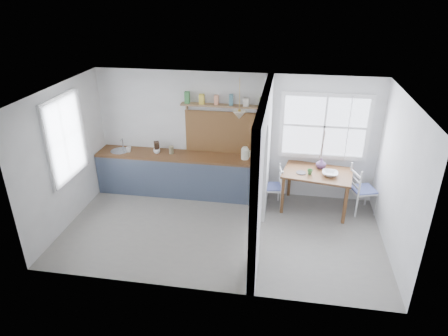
% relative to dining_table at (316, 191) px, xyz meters
% --- Properties ---
extents(floor, '(5.80, 3.20, 0.01)m').
position_rel_dining_table_xyz_m(floor, '(-1.72, -1.09, -0.41)').
color(floor, slate).
rests_on(floor, ground).
extents(ceiling, '(5.80, 3.20, 0.01)m').
position_rel_dining_table_xyz_m(ceiling, '(-1.72, -1.09, 2.19)').
color(ceiling, white).
rests_on(ceiling, walls).
extents(walls, '(5.81, 3.21, 2.60)m').
position_rel_dining_table_xyz_m(walls, '(-1.72, -1.09, 0.89)').
color(walls, white).
rests_on(walls, floor).
extents(partition, '(0.12, 3.20, 2.60)m').
position_rel_dining_table_xyz_m(partition, '(-1.02, -1.04, 1.04)').
color(partition, white).
rests_on(partition, floor).
extents(kitchen_window, '(0.10, 1.16, 1.50)m').
position_rel_dining_table_xyz_m(kitchen_window, '(-4.59, -1.09, 1.24)').
color(kitchen_window, white).
rests_on(kitchen_window, walls).
extents(nook_window, '(1.76, 0.10, 1.30)m').
position_rel_dining_table_xyz_m(nook_window, '(0.08, 0.47, 1.19)').
color(nook_window, white).
rests_on(nook_window, walls).
extents(counter, '(3.50, 0.60, 0.90)m').
position_rel_dining_table_xyz_m(counter, '(-2.85, 0.23, 0.05)').
color(counter, brown).
rests_on(counter, floor).
extents(sink, '(0.40, 0.40, 0.02)m').
position_rel_dining_table_xyz_m(sink, '(-4.15, 0.21, 0.48)').
color(sink, '#B4BAC2').
rests_on(sink, counter).
extents(backsplash, '(1.65, 0.03, 0.90)m').
position_rel_dining_table_xyz_m(backsplash, '(-1.93, 0.48, 0.94)').
color(backsplash, olive).
rests_on(backsplash, walls).
extents(shelf, '(1.75, 0.20, 0.21)m').
position_rel_dining_table_xyz_m(shelf, '(-1.93, 0.40, 1.59)').
color(shelf, '#A07954').
rests_on(shelf, walls).
extents(pendant_lamp, '(0.26, 0.26, 0.16)m').
position_rel_dining_table_xyz_m(pendant_lamp, '(-1.57, 0.06, 1.47)').
color(pendant_lamp, beige).
rests_on(pendant_lamp, ceiling).
extents(utensil_rail, '(0.02, 0.50, 0.02)m').
position_rel_dining_table_xyz_m(utensil_rail, '(-1.11, -0.19, 1.04)').
color(utensil_rail, '#B4BAC2').
rests_on(utensil_rail, partition).
extents(dining_table, '(1.43, 1.07, 0.82)m').
position_rel_dining_table_xyz_m(dining_table, '(0.00, 0.00, 0.00)').
color(dining_table, brown).
rests_on(dining_table, floor).
extents(chair_left, '(0.46, 0.46, 0.86)m').
position_rel_dining_table_xyz_m(chair_left, '(-0.88, -0.01, 0.02)').
color(chair_left, silver).
rests_on(chair_left, floor).
extents(chair_right, '(0.57, 0.57, 0.99)m').
position_rel_dining_table_xyz_m(chair_right, '(0.92, 0.05, 0.08)').
color(chair_right, silver).
rests_on(chair_right, floor).
extents(kettle, '(0.25, 0.22, 0.26)m').
position_rel_dining_table_xyz_m(kettle, '(-1.46, 0.22, 0.62)').
color(kettle, white).
rests_on(kettle, counter).
extents(mug_a, '(0.14, 0.14, 0.11)m').
position_rel_dining_table_xyz_m(mug_a, '(-3.94, 0.18, 0.55)').
color(mug_a, white).
rests_on(mug_a, counter).
extents(mug_b, '(0.16, 0.16, 0.11)m').
position_rel_dining_table_xyz_m(mug_b, '(-3.33, 0.20, 0.55)').
color(mug_b, white).
rests_on(mug_b, counter).
extents(knife_block, '(0.15, 0.17, 0.22)m').
position_rel_dining_table_xyz_m(knife_block, '(-3.35, 0.29, 0.60)').
color(knife_block, '#432B1B').
rests_on(knife_block, counter).
extents(jar, '(0.13, 0.13, 0.16)m').
position_rel_dining_table_xyz_m(jar, '(-3.02, 0.25, 0.57)').
color(jar, gray).
rests_on(jar, counter).
extents(towel_magenta, '(0.02, 0.03, 0.52)m').
position_rel_dining_table_xyz_m(towel_magenta, '(-1.14, -0.13, -0.13)').
color(towel_magenta, '#C32A6B').
rests_on(towel_magenta, counter).
extents(towel_orange, '(0.02, 0.03, 0.50)m').
position_rel_dining_table_xyz_m(towel_orange, '(-1.14, -0.16, -0.16)').
color(towel_orange, '#C75A05').
rests_on(towel_orange, counter).
extents(bowl, '(0.32, 0.32, 0.07)m').
position_rel_dining_table_xyz_m(bowl, '(0.22, -0.11, 0.45)').
color(bowl, white).
rests_on(bowl, dining_table).
extents(table_cup, '(0.11, 0.11, 0.10)m').
position_rel_dining_table_xyz_m(table_cup, '(-0.16, -0.12, 0.46)').
color(table_cup, '#457D42').
rests_on(table_cup, dining_table).
extents(plate, '(0.25, 0.25, 0.02)m').
position_rel_dining_table_xyz_m(plate, '(-0.32, -0.09, 0.42)').
color(plate, '#322D2E').
rests_on(plate, dining_table).
extents(vase, '(0.25, 0.25, 0.21)m').
position_rel_dining_table_xyz_m(vase, '(0.07, 0.20, 0.51)').
color(vase, '#51345D').
rests_on(vase, dining_table).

